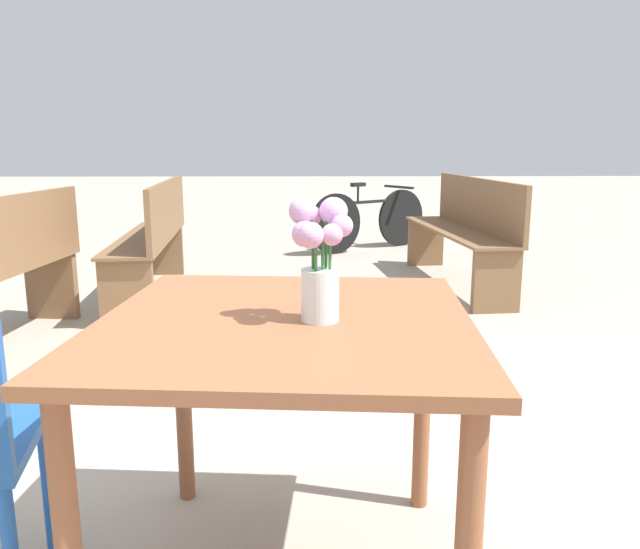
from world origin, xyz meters
TOP-DOWN VIEW (x-y plane):
  - table_front at (0.00, 0.00)m, footprint 0.93×0.97m
  - flower_vase at (0.08, -0.03)m, footprint 0.14×0.14m
  - bench_near at (-1.05, 3.11)m, footprint 0.51×1.76m
  - bench_middle at (1.29, 3.45)m, footprint 0.54×1.82m
  - bicycle at (0.70, 5.16)m, footprint 1.27×0.88m

SIDE VIEW (x-z plane):
  - bicycle at x=0.70m, z-range -0.03..0.68m
  - bench_near at x=-1.05m, z-range 0.04..0.89m
  - bench_middle at x=1.29m, z-range 0.04..0.89m
  - table_front at x=0.00m, z-range 0.26..0.98m
  - flower_vase at x=0.08m, z-range 0.72..1.00m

